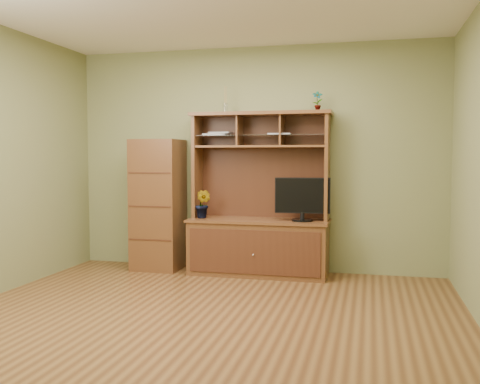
% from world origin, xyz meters
% --- Properties ---
extents(room, '(4.54, 4.04, 2.74)m').
position_xyz_m(room, '(0.00, 0.00, 1.35)').
color(room, '#4E2F16').
rests_on(room, ground).
extents(media_hutch, '(1.66, 0.61, 1.90)m').
position_xyz_m(media_hutch, '(0.11, 1.73, 0.52)').
color(media_hutch, '#4F2B16').
rests_on(media_hutch, room).
extents(monitor, '(0.63, 0.24, 0.50)m').
position_xyz_m(monitor, '(0.63, 1.65, 0.91)').
color(monitor, black).
rests_on(monitor, media_hutch).
extents(orchid_plant, '(0.22, 0.20, 0.34)m').
position_xyz_m(orchid_plant, '(-0.55, 1.65, 0.82)').
color(orchid_plant, '#2F541D').
rests_on(orchid_plant, media_hutch).
extents(top_plant, '(0.13, 0.10, 0.23)m').
position_xyz_m(top_plant, '(0.77, 1.80, 2.01)').
color(top_plant, '#2B6824').
rests_on(top_plant, media_hutch).
extents(reed_diffuser, '(0.06, 0.06, 0.32)m').
position_xyz_m(reed_diffuser, '(-0.32, 1.80, 2.02)').
color(reed_diffuser, silver).
rests_on(reed_diffuser, media_hutch).
extents(magazines, '(1.07, 0.23, 0.04)m').
position_xyz_m(magazines, '(-0.17, 1.81, 1.65)').
color(magazines, '#9E9EA2').
rests_on(magazines, media_hutch).
extents(side_cabinet, '(0.57, 0.52, 1.59)m').
position_xyz_m(side_cabinet, '(-1.16, 1.72, 0.79)').
color(side_cabinet, '#4F2B16').
rests_on(side_cabinet, room).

